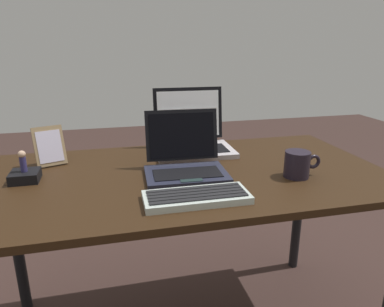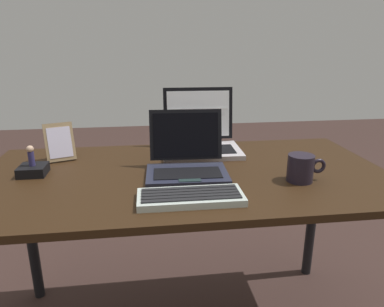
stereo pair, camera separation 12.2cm
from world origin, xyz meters
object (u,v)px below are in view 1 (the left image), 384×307
figurine_stand (25,176)px  figurine (23,160)px  photo_frame (49,146)px  laptop_front (186,162)px  laptop_rear (192,139)px  external_keyboard (197,197)px  coffee_mug (298,164)px

figurine_stand → figurine: 0.06m
photo_frame → figurine_stand: (-0.07, -0.16, -0.06)m
laptop_front → laptop_rear: 0.29m
laptop_rear → figurine: laptop_rear is taller
laptop_front → figurine: (-0.56, 0.06, 0.03)m
external_keyboard → coffee_mug: (0.40, 0.11, 0.04)m
laptop_rear → coffee_mug: size_ratio=2.49×
external_keyboard → figurine_stand: 0.62m
laptop_rear → figurine_stand: size_ratio=3.58×
figurine → laptop_rear: bearing=18.1°
external_keyboard → figurine: (-0.54, 0.29, 0.06)m
figurine → laptop_front: bearing=-5.9°
photo_frame → figurine_stand: 0.18m
laptop_front → photo_frame: (-0.50, 0.22, 0.03)m
laptop_rear → external_keyboard: size_ratio=1.05×
external_keyboard → figurine: 0.62m
photo_frame → figurine: 0.17m
figurine → coffee_mug: size_ratio=0.55×
photo_frame → figurine: size_ratio=2.02×
photo_frame → laptop_front: bearing=-23.5°
laptop_rear → figurine: 0.69m
figurine → coffee_mug: 0.96m
photo_frame → coffee_mug: size_ratio=1.12×
figurine_stand → laptop_rear: bearing=18.1°
laptop_front → coffee_mug: (0.38, -0.13, 0.00)m
coffee_mug → figurine_stand: bearing=168.9°
external_keyboard → figurine: size_ratio=4.30×
laptop_front → external_keyboard: bearing=-94.6°
figurine → coffee_mug: bearing=-11.1°
laptop_front → figurine_stand: laptop_front is taller
laptop_rear → laptop_front: bearing=-108.5°
photo_frame → figurine_stand: bearing=-112.7°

